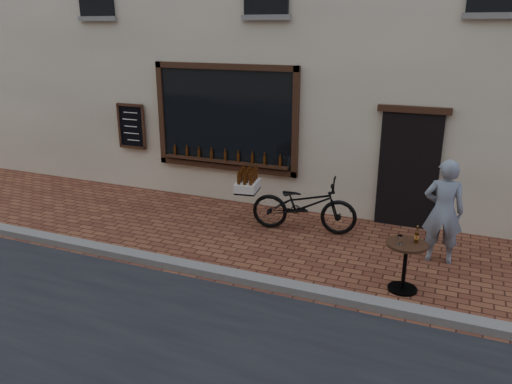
% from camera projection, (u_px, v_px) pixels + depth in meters
% --- Properties ---
extents(ground, '(90.00, 90.00, 0.00)m').
position_uv_depth(ground, '(242.00, 288.00, 7.38)').
color(ground, '#5C2C1E').
rests_on(ground, ground).
extents(kerb, '(90.00, 0.25, 0.12)m').
position_uv_depth(kerb, '(247.00, 279.00, 7.54)').
color(kerb, slate).
rests_on(kerb, ground).
extents(cargo_bicycle, '(2.34, 0.96, 1.11)m').
position_uv_depth(cargo_bicycle, '(302.00, 204.00, 9.32)').
color(cargo_bicycle, black).
rests_on(cargo_bicycle, ground).
extents(bistro_table, '(0.58, 0.58, 1.00)m').
position_uv_depth(bistro_table, '(406.00, 257.00, 7.17)').
color(bistro_table, black).
rests_on(bistro_table, ground).
extents(pedestrian, '(0.66, 0.47, 1.73)m').
position_uv_depth(pedestrian, '(443.00, 212.00, 7.98)').
color(pedestrian, gray).
rests_on(pedestrian, ground).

